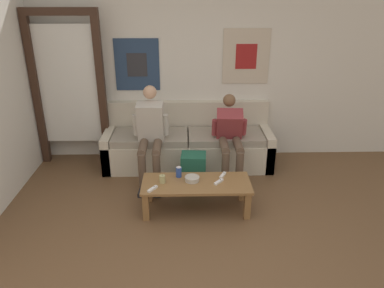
% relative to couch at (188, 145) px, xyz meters
% --- Properties ---
extents(ground_plane, '(18.00, 18.00, 0.00)m').
position_rel_couch_xyz_m(ground_plane, '(0.08, -2.32, -0.29)').
color(ground_plane, brown).
extents(wall_back, '(10.00, 0.07, 2.55)m').
position_rel_couch_xyz_m(wall_back, '(0.08, 0.37, 0.98)').
color(wall_back, silver).
rests_on(wall_back, ground_plane).
extents(door_frame, '(1.00, 0.10, 2.15)m').
position_rel_couch_xyz_m(door_frame, '(-1.64, 0.15, 0.91)').
color(door_frame, '#382319').
rests_on(door_frame, ground_plane).
extents(couch, '(2.35, 0.75, 0.86)m').
position_rel_couch_xyz_m(couch, '(0.00, 0.00, 0.00)').
color(couch, beige).
rests_on(couch, ground_plane).
extents(coffee_table, '(1.23, 0.51, 0.35)m').
position_rel_couch_xyz_m(coffee_table, '(0.08, -1.21, 0.00)').
color(coffee_table, olive).
rests_on(coffee_table, ground_plane).
extents(person_seated_adult, '(0.47, 0.82, 1.23)m').
position_rel_couch_xyz_m(person_seated_adult, '(-0.49, -0.41, 0.37)').
color(person_seated_adult, brown).
rests_on(person_seated_adult, ground_plane).
extents(person_seated_teen, '(0.47, 0.87, 1.08)m').
position_rel_couch_xyz_m(person_seated_teen, '(0.55, -0.39, 0.30)').
color(person_seated_teen, brown).
rests_on(person_seated_teen, ground_plane).
extents(backpack, '(0.33, 0.31, 0.46)m').
position_rel_couch_xyz_m(backpack, '(0.06, -0.69, -0.07)').
color(backpack, '#1E5642').
rests_on(backpack, ground_plane).
extents(ceramic_bowl, '(0.17, 0.17, 0.06)m').
position_rel_couch_xyz_m(ceramic_bowl, '(0.03, -1.17, 0.09)').
color(ceramic_bowl, '#B7B2A8').
rests_on(ceramic_bowl, coffee_table).
extents(pillar_candle, '(0.07, 0.07, 0.10)m').
position_rel_couch_xyz_m(pillar_candle, '(-0.31, -1.21, 0.11)').
color(pillar_candle, tan).
rests_on(pillar_candle, coffee_table).
extents(drink_can_blue, '(0.07, 0.07, 0.12)m').
position_rel_couch_xyz_m(drink_can_blue, '(-0.12, -1.07, 0.12)').
color(drink_can_blue, '#28479E').
rests_on(drink_can_blue, coffee_table).
extents(game_controller_near_left, '(0.12, 0.13, 0.03)m').
position_rel_couch_xyz_m(game_controller_near_left, '(0.33, -1.22, 0.07)').
color(game_controller_near_left, white).
rests_on(game_controller_near_left, coffee_table).
extents(game_controller_near_right, '(0.11, 0.14, 0.03)m').
position_rel_couch_xyz_m(game_controller_near_right, '(-0.41, -1.37, 0.07)').
color(game_controller_near_right, white).
rests_on(game_controller_near_right, coffee_table).
extents(game_controller_far_center, '(0.09, 0.14, 0.03)m').
position_rel_couch_xyz_m(game_controller_far_center, '(0.39, -1.07, 0.07)').
color(game_controller_far_center, white).
rests_on(game_controller_far_center, coffee_table).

